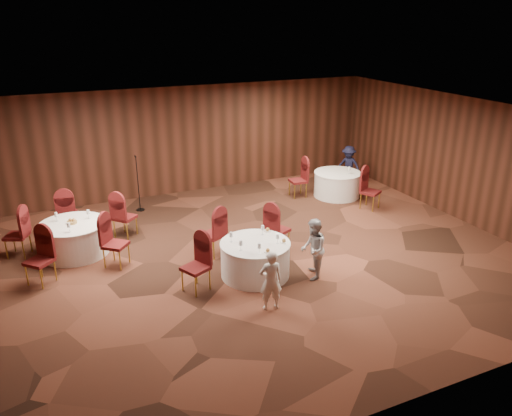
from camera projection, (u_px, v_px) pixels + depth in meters
name	position (u px, v px, depth m)	size (l,w,h in m)	color
ground	(252.00, 258.00, 11.23)	(12.00, 12.00, 0.00)	black
room_shell	(251.00, 174.00, 10.52)	(12.00, 12.00, 12.00)	silver
table_main	(255.00, 259.00, 10.36)	(1.46, 1.46, 0.74)	white
table_left	(74.00, 238.00, 11.31)	(1.51, 1.51, 0.74)	white
table_right	(337.00, 184.00, 14.94)	(1.39, 1.39, 0.74)	white
chairs_main	(231.00, 243.00, 10.80)	(2.98, 2.05, 1.00)	#460E0F
chairs_left	(74.00, 233.00, 11.29)	(3.12, 3.13, 1.00)	#460E0F
chairs_right	(333.00, 186.00, 14.38)	(1.99, 2.35, 1.00)	#460E0F
tabletop_main	(263.00, 239.00, 10.17)	(1.09, 1.07, 0.22)	silver
tabletop_left	(72.00, 220.00, 11.15)	(0.75, 0.82, 0.22)	silver
tabletop_right	(349.00, 169.00, 14.61)	(0.08, 0.08, 0.22)	silver
mic_stand	(139.00, 195.00, 13.81)	(0.24, 0.24, 1.56)	black
woman_a	(271.00, 281.00, 9.08)	(0.43, 0.28, 1.18)	white
woman_b	(313.00, 249.00, 10.17)	(0.63, 0.49, 1.29)	#B6B7BB
man_c	(348.00, 166.00, 15.83)	(0.82, 0.47, 1.27)	black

